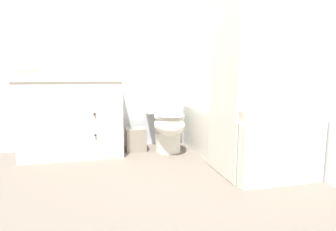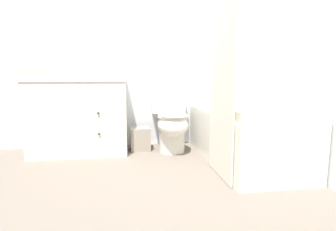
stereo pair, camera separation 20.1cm
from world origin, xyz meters
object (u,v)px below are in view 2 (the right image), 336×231
object	(u,v)px
hand_towel_folded	(36,74)
bathtub	(241,136)
sink_faucet	(80,75)
wastebasket	(141,139)
tissue_box	(110,75)
vanity_cabinet	(80,116)
toilet	(171,120)
bath_towel_folded	(254,116)

from	to	relation	value
hand_towel_folded	bathtub	bearing A→B (deg)	-9.94
sink_faucet	hand_towel_folded	bearing A→B (deg)	-139.13
sink_faucet	wastebasket	world-z (taller)	sink_faucet
bathtub	sink_faucet	bearing A→B (deg)	157.68
sink_faucet	tissue_box	world-z (taller)	sink_faucet
vanity_cabinet	wastebasket	xyz separation A→B (m)	(0.68, 0.00, -0.29)
vanity_cabinet	hand_towel_folded	size ratio (longest dim) A/B	4.97
toilet	bath_towel_folded	distance (m)	1.10
bathtub	tissue_box	bearing A→B (deg)	158.20
hand_towel_folded	bath_towel_folded	distance (m)	2.16
wastebasket	tissue_box	world-z (taller)	tissue_box
vanity_cabinet	hand_towel_folded	distance (m)	0.62
bathtub	toilet	bearing A→B (deg)	146.56
toilet	bathtub	xyz separation A→B (m)	(0.66, -0.44, -0.10)
toilet	bath_towel_folded	size ratio (longest dim) A/B	2.39
tissue_box	sink_faucet	bearing A→B (deg)	155.68
toilet	wastebasket	world-z (taller)	toilet
bath_towel_folded	bathtub	bearing A→B (deg)	75.33
sink_faucet	hand_towel_folded	distance (m)	0.51
wastebasket	bath_towel_folded	distance (m)	1.42
sink_faucet	bath_towel_folded	bearing A→B (deg)	-37.58
sink_faucet	bathtub	size ratio (longest dim) A/B	0.09
sink_faucet	toilet	distance (m)	1.18
wastebasket	bath_towel_folded	size ratio (longest dim) A/B	0.84
bathtub	bath_towel_folded	xyz separation A→B (m)	(-0.13, -0.51, 0.29)
bathtub	tissue_box	xyz separation A→B (m)	(-1.35, 0.54, 0.63)
sink_faucet	bath_towel_folded	xyz separation A→B (m)	(1.56, -1.20, -0.33)
wastebasket	hand_towel_folded	world-z (taller)	hand_towel_folded
tissue_box	bath_towel_folded	xyz separation A→B (m)	(1.22, -1.05, -0.34)
toilet	tissue_box	xyz separation A→B (m)	(-0.69, 0.10, 0.52)
hand_towel_folded	bath_towel_folded	world-z (taller)	hand_towel_folded
wastebasket	tissue_box	bearing A→B (deg)	176.73
bathtub	vanity_cabinet	bearing A→B (deg)	162.94
sink_faucet	bathtub	xyz separation A→B (m)	(1.69, -0.70, -0.62)
tissue_box	bath_towel_folded	size ratio (longest dim) A/B	0.45
tissue_box	wastebasket	bearing A→B (deg)	-3.27
hand_towel_folded	bath_towel_folded	bearing A→B (deg)	-24.11
vanity_cabinet	bathtub	bearing A→B (deg)	-17.06
wastebasket	bath_towel_folded	bearing A→B (deg)	-49.31
vanity_cabinet	sink_faucet	size ratio (longest dim) A/B	7.46
wastebasket	hand_towel_folded	size ratio (longest dim) A/B	1.25
wastebasket	tissue_box	size ratio (longest dim) A/B	1.86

